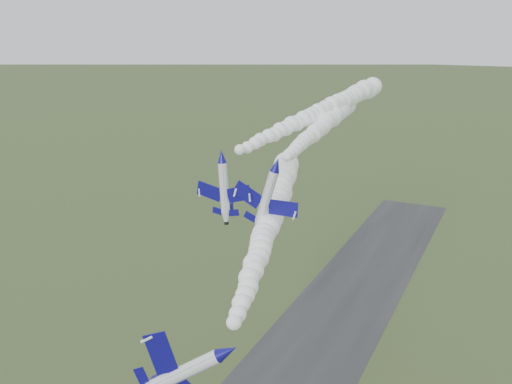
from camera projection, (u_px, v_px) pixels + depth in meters
jet_lead at (228, 352)px, 59.64m from camera, size 6.84×13.20×9.65m
smoke_trail_jet_lead at (269, 220)px, 93.60m from camera, size 27.31×64.02×5.35m
jet_pair_left at (221, 156)px, 91.92m from camera, size 10.59×12.68×3.15m
smoke_trail_jet_pair_left at (320, 112)px, 123.72m from camera, size 10.17×71.83×4.91m
jet_pair_right at (276, 165)px, 88.29m from camera, size 10.79×13.31×4.14m
smoke_trail_jet_pair_right at (323, 125)px, 117.90m from camera, size 11.81×58.62×4.54m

